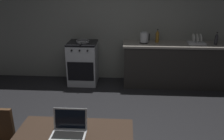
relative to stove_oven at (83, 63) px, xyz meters
The scene contains 9 objects.
back_wall 1.34m from the stove_oven, 21.33° to the left, with size 6.40×0.10×2.77m, color gray.
kitchen_counter 1.94m from the stove_oven, ahead, with size 2.16×0.64×0.91m.
stove_oven is the anchor object (origin of this frame).
laptop 2.98m from the stove_oven, 81.98° to the right, with size 0.32×0.26×0.23m.
electric_kettle 1.41m from the stove_oven, ahead, with size 0.20×0.18×0.23m.
bottle 2.78m from the stove_oven, ahead, with size 0.06×0.06×0.25m.
frying_pan 0.48m from the stove_oven, 63.07° to the right, with size 0.28×0.45×0.05m.
dish_rack 2.41m from the stove_oven, ahead, with size 0.34×0.26×0.21m.
bottle_b 1.67m from the stove_oven, ahead, with size 0.07×0.07×0.28m.
Camera 1 is at (0.32, -2.61, 2.02)m, focal length 37.13 mm.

